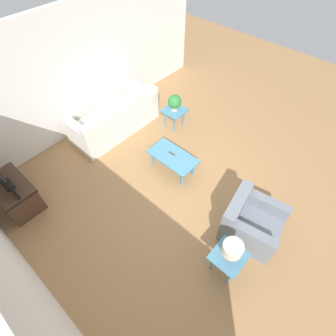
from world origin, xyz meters
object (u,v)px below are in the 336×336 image
object	(u,v)px
table_lamp	(232,250)
side_table_lamp	(228,258)
potted_plant	(175,102)
sofa	(116,120)
tv_stand_chest	(15,194)
armchair	(250,222)
television	(1,177)
coffee_table	(173,157)
side_table_plant	(174,113)

from	to	relation	value
table_lamp	side_table_lamp	bearing A→B (deg)	-14.04
potted_plant	table_lamp	xyz separation A→B (m)	(-2.94, 2.10, 0.02)
sofa	side_table_lamp	bearing A→B (deg)	75.16
table_lamp	tv_stand_chest	bearing A→B (deg)	23.78
sofa	armchair	distance (m)	3.80
television	table_lamp	bearing A→B (deg)	-156.16
television	side_table_lamp	bearing A→B (deg)	-156.16
tv_stand_chest	television	bearing A→B (deg)	90.00
coffee_table	table_lamp	size ratio (longest dim) A/B	2.73
coffee_table	potted_plant	distance (m)	1.46
side_table_plant	table_lamp	size ratio (longest dim) A/B	1.31
armchair	tv_stand_chest	size ratio (longest dim) A/B	1.06
coffee_table	table_lamp	bearing A→B (deg)	153.53
coffee_table	tv_stand_chest	distance (m)	3.10
table_lamp	side_table_plant	bearing A→B (deg)	-35.54
tv_stand_chest	television	world-z (taller)	television
side_table_plant	tv_stand_chest	size ratio (longest dim) A/B	0.50
armchair	television	bearing A→B (deg)	114.33
side_table_plant	tv_stand_chest	bearing A→B (deg)	78.82
side_table_plant	side_table_lamp	world-z (taller)	same
armchair	side_table_plant	xyz separation A→B (m)	(2.86, -1.28, 0.09)
sofa	side_table_plant	distance (m)	1.41
television	table_lamp	xyz separation A→B (m)	(-3.67, -1.62, -0.10)
side_table_lamp	table_lamp	distance (m)	0.32
tv_stand_chest	television	xyz separation A→B (m)	(0.00, 0.00, 0.53)
coffee_table	table_lamp	xyz separation A→B (m)	(-2.03, 1.01, 0.36)
table_lamp	television	bearing A→B (deg)	23.84
potted_plant	sofa	bearing A→B (deg)	48.47
side_table_plant	tv_stand_chest	xyz separation A→B (m)	(0.74, 3.72, -0.10)
side_table_lamp	potted_plant	world-z (taller)	potted_plant
armchair	coffee_table	distance (m)	1.97
side_table_plant	armchair	bearing A→B (deg)	155.86
potted_plant	table_lamp	size ratio (longest dim) A/B	1.06
coffee_table	side_table_lamp	world-z (taller)	side_table_lamp
sofa	side_table_plant	xyz separation A→B (m)	(-0.93, -1.05, 0.09)
armchair	table_lamp	distance (m)	0.92
side_table_plant	side_table_lamp	distance (m)	3.61
coffee_table	television	bearing A→B (deg)	58.11
side_table_lamp	armchair	bearing A→B (deg)	-84.67
side_table_lamp	television	world-z (taller)	television
armchair	side_table_plant	bearing A→B (deg)	56.05
side_table_lamp	table_lamp	size ratio (longest dim) A/B	1.31
side_table_plant	table_lamp	world-z (taller)	table_lamp
sofa	armchair	size ratio (longest dim) A/B	2.05
television	table_lamp	size ratio (longest dim) A/B	2.43
tv_stand_chest	side_table_plant	bearing A→B (deg)	-101.18
armchair	side_table_plant	size ratio (longest dim) A/B	2.12
tv_stand_chest	sofa	bearing A→B (deg)	-85.74
table_lamp	armchair	bearing A→B (deg)	-84.67
side_table_plant	television	size ratio (longest dim) A/B	0.54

